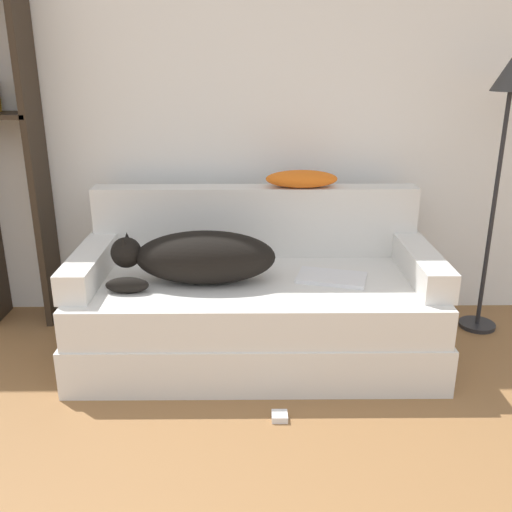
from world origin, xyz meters
The scene contains 11 objects.
wall_back centered at (0.00, 2.72, 1.35)m, with size 6.98×0.06×2.70m.
couch centered at (0.25, 2.08, 0.21)m, with size 1.83×0.89×0.44m.
couch_backrest centered at (0.25, 2.45, 0.63)m, with size 1.79×0.15×0.39m.
couch_arm_left centered at (-0.59, 2.07, 0.51)m, with size 0.15×0.70×0.14m.
couch_arm_right centered at (1.09, 2.07, 0.51)m, with size 0.15×0.70×0.14m.
dog centered at (-0.04, 2.01, 0.57)m, with size 0.81×0.32×0.26m.
laptop centered at (0.63, 2.05, 0.45)m, with size 0.38×0.29×0.02m.
throw_pillow centered at (0.50, 2.44, 0.87)m, with size 0.39×0.18×0.09m.
bookshelf centered at (-1.14, 2.54, 1.06)m, with size 0.37×0.26×1.94m.
floor_lamp centered at (1.55, 2.39, 1.22)m, with size 0.21×0.21×1.53m.
power_adapter centered at (0.35, 1.49, 0.01)m, with size 0.07×0.07×0.03m.
Camera 1 is at (0.23, -0.63, 1.51)m, focal length 40.00 mm.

